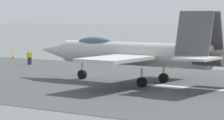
{
  "coord_description": "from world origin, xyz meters",
  "views": [
    {
      "loc": [
        -16.81,
        36.52,
        5.37
      ],
      "look_at": [
        4.29,
        4.82,
        2.2
      ],
      "focal_mm": 89.5,
      "sensor_mm": 36.0,
      "label": 1
    }
  ],
  "objects_px": {
    "fighter_jet": "(134,53)",
    "marker_cone_mid": "(172,66)",
    "marker_cone_far": "(13,56)",
    "crew_person": "(30,57)"
  },
  "relations": [
    {
      "from": "marker_cone_mid",
      "to": "marker_cone_far",
      "type": "xyz_separation_m",
      "value": [
        21.23,
        0.0,
        0.0
      ]
    },
    {
      "from": "fighter_jet",
      "to": "marker_cone_mid",
      "type": "distance_m",
      "value": 12.78
    },
    {
      "from": "fighter_jet",
      "to": "marker_cone_mid",
      "type": "height_order",
      "value": "fighter_jet"
    },
    {
      "from": "fighter_jet",
      "to": "marker_cone_mid",
      "type": "bearing_deg",
      "value": -75.99
    },
    {
      "from": "marker_cone_mid",
      "to": "marker_cone_far",
      "type": "distance_m",
      "value": 21.23
    },
    {
      "from": "fighter_jet",
      "to": "crew_person",
      "type": "height_order",
      "value": "fighter_jet"
    },
    {
      "from": "crew_person",
      "to": "marker_cone_far",
      "type": "xyz_separation_m",
      "value": [
        6.9,
        -4.78,
        -0.51
      ]
    },
    {
      "from": "fighter_jet",
      "to": "crew_person",
      "type": "xyz_separation_m",
      "value": [
        17.38,
        -7.46,
        -1.58
      ]
    },
    {
      "from": "marker_cone_far",
      "to": "crew_person",
      "type": "bearing_deg",
      "value": 145.32
    },
    {
      "from": "marker_cone_far",
      "to": "marker_cone_mid",
      "type": "bearing_deg",
      "value": 180.0
    }
  ]
}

